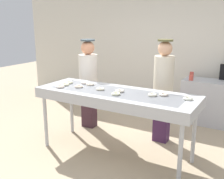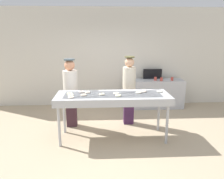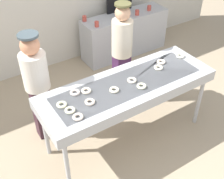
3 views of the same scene
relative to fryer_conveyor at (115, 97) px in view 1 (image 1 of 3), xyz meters
The scene contains 19 objects.
ground_plane 0.89m from the fryer_conveyor, ahead, with size 16.00×16.00×0.00m, color tan.
back_wall 2.51m from the fryer_conveyor, 90.00° to the left, with size 8.00×0.12×2.96m, color silver.
fryer_conveyor is the anchor object (origin of this frame).
sugar_donut_0 0.56m from the fryer_conveyor, ahead, with size 0.12×0.12×0.03m, color white.
sugar_donut_1 0.69m from the fryer_conveyor, 164.32° to the left, with size 0.12×0.12×0.03m, color white.
sugar_donut_2 0.90m from the fryer_conveyor, behind, with size 0.12×0.12×0.03m, color #F5F3C5.
sugar_donut_3 0.69m from the fryer_conveyor, 12.35° to the left, with size 0.12×0.12×0.03m, color #F4E1CA.
sugar_donut_4 0.25m from the fryer_conveyor, behind, with size 0.12×0.12×0.03m, color #F3E9C8.
sugar_donut_5 0.12m from the fryer_conveyor, 10.81° to the left, with size 0.12×0.12×0.03m, color silver.
sugar_donut_6 0.86m from the fryer_conveyor, behind, with size 0.12×0.12×0.03m, color #F6F0C9.
sugar_donut_7 0.20m from the fryer_conveyor, 57.03° to the right, with size 0.12×0.12×0.03m, color #F2F2C7.
sugar_donut_8 0.86m from the fryer_conveyor, 165.18° to the right, with size 0.12×0.12×0.03m, color white.
sugar_donut_9 0.56m from the fryer_conveyor, 165.29° to the left, with size 0.12×0.12×0.03m, color #F9E7CC.
sugar_donut_10 0.61m from the fryer_conveyor, behind, with size 0.12×0.12×0.03m, color #FEE7CB.
sugar_donut_11 1.02m from the fryer_conveyor, ahead, with size 0.12×0.12×0.03m, color white.
worker_baker 1.18m from the fryer_conveyor, 143.91° to the left, with size 0.34×0.34×1.63m.
worker_assistant 0.90m from the fryer_conveyor, 60.78° to the left, with size 0.31×0.31×1.67m.
paper_cup_0 1.94m from the fryer_conveyor, 71.57° to the left, with size 0.08×0.08×0.10m, color #CC4C3F.
paper_cup_4 2.23m from the fryer_conveyor, 75.99° to the left, with size 0.08×0.08×0.10m, color #CC4C3F.
Camera 1 is at (1.82, -3.21, 1.96)m, focal length 43.04 mm.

